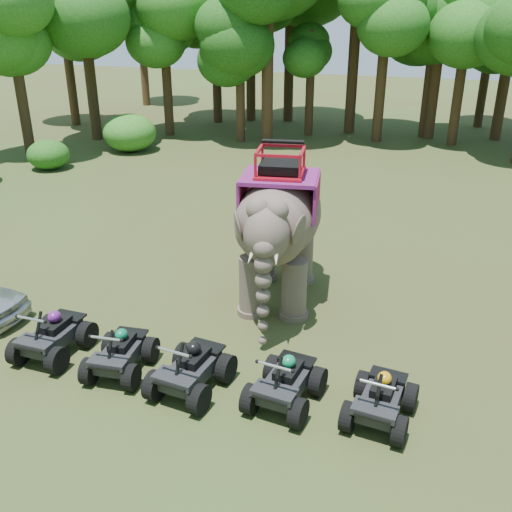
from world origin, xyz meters
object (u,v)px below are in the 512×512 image
object	(u,v)px
atv_2	(191,363)
atv_3	(285,376)
elephant	(279,225)
atv_4	(382,393)
atv_0	(52,330)
atv_1	(120,348)

from	to	relation	value
atv_2	atv_3	world-z (taller)	atv_2
elephant	atv_4	xyz separation A→B (m)	(3.25, -4.15, -1.45)
atv_3	elephant	bearing A→B (deg)	115.14
elephant	atv_2	bearing A→B (deg)	-105.61
atv_0	atv_4	xyz separation A→B (m)	(7.21, 0.11, -0.03)
atv_1	atv_3	distance (m)	3.61
elephant	atv_1	distance (m)	5.09
atv_0	atv_3	bearing A→B (deg)	0.90
atv_4	elephant	bearing A→B (deg)	133.98
atv_1	atv_3	bearing A→B (deg)	-3.92
atv_4	atv_2	bearing A→B (deg)	-169.56
atv_3	atv_4	distance (m)	1.84
atv_1	atv_4	xyz separation A→B (m)	(5.44, 0.21, 0.01)
atv_0	atv_4	size ratio (longest dim) A/B	1.05
atv_2	atv_4	xyz separation A→B (m)	(3.76, 0.30, -0.04)
atv_1	atv_2	xyz separation A→B (m)	(1.69, -0.09, 0.05)
atv_0	atv_2	distance (m)	3.45
atv_0	atv_3	xyz separation A→B (m)	(5.37, 0.02, -0.01)
atv_2	atv_0	bearing A→B (deg)	-176.65
atv_1	atv_4	world-z (taller)	atv_4
atv_0	atv_2	xyz separation A→B (m)	(3.45, -0.19, 0.01)
atv_4	atv_3	bearing A→B (deg)	-171.13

